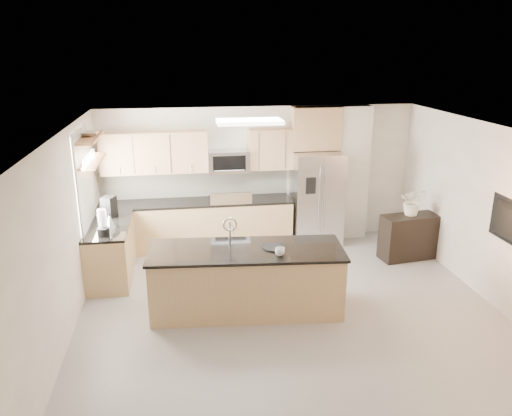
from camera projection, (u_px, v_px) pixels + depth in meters
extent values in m
plane|color=#9E9C97|center=(294.00, 321.00, 6.96)|extent=(6.50, 6.50, 0.00)
cube|color=white|center=(300.00, 136.00, 6.15)|extent=(6.00, 6.50, 0.02)
cube|color=white|center=(259.00, 175.00, 9.61)|extent=(6.00, 0.02, 2.60)
cube|color=white|center=(402.00, 399.00, 3.50)|extent=(6.00, 0.02, 2.60)
cube|color=white|center=(59.00, 248.00, 6.13)|extent=(0.02, 6.50, 2.60)
cube|color=white|center=(506.00, 223.00, 6.98)|extent=(0.02, 6.50, 2.60)
cube|color=tan|center=(197.00, 225.00, 9.40)|extent=(3.55, 0.65, 0.88)
cube|color=black|center=(196.00, 202.00, 9.25)|extent=(3.55, 0.66, 0.04)
cube|color=silver|center=(195.00, 183.00, 9.46)|extent=(3.55, 0.02, 0.52)
cube|color=tan|center=(111.00, 252.00, 8.18)|extent=(0.65, 1.50, 0.88)
cube|color=black|center=(108.00, 226.00, 8.04)|extent=(0.66, 1.50, 0.04)
cube|color=black|center=(230.00, 223.00, 9.48)|extent=(0.76, 0.64, 0.90)
cube|color=black|center=(230.00, 200.00, 9.34)|extent=(0.76, 0.62, 0.03)
cube|color=#B4B4B7|center=(231.00, 199.00, 9.02)|extent=(0.76, 0.04, 0.22)
cube|color=tan|center=(154.00, 153.00, 9.02)|extent=(1.92, 0.33, 0.75)
cube|color=tan|center=(270.00, 149.00, 9.32)|extent=(0.82, 0.33, 0.75)
cube|color=#B4B4B7|center=(228.00, 161.00, 9.23)|extent=(0.76, 0.40, 0.40)
cube|color=black|center=(229.00, 163.00, 9.05)|extent=(0.60, 0.02, 0.28)
cube|color=#B4B4B7|center=(316.00, 198.00, 9.54)|extent=(0.92, 0.75, 1.78)
cube|color=gray|center=(322.00, 204.00, 9.18)|extent=(0.02, 0.01, 1.69)
cube|color=black|center=(311.00, 186.00, 9.03)|extent=(0.18, 0.03, 0.30)
cube|color=silver|center=(352.00, 173.00, 9.73)|extent=(0.60, 0.30, 2.60)
cube|color=white|center=(83.00, 182.00, 7.76)|extent=(0.03, 1.05, 1.55)
cube|color=white|center=(84.00, 182.00, 7.76)|extent=(0.03, 1.15, 1.65)
cube|color=#9A663D|center=(91.00, 161.00, 7.78)|extent=(0.30, 1.20, 0.04)
cube|color=#9A663D|center=(89.00, 137.00, 7.67)|extent=(0.30, 1.20, 0.04)
cube|color=white|center=(250.00, 122.00, 7.61)|extent=(1.00, 0.50, 0.06)
cube|color=tan|center=(246.00, 281.00, 7.14)|extent=(2.74, 1.15, 0.91)
cube|color=black|center=(246.00, 250.00, 7.00)|extent=(2.81, 1.21, 0.04)
cube|color=black|center=(232.00, 252.00, 6.97)|extent=(0.57, 0.41, 0.01)
cylinder|color=#B4B4B7|center=(230.00, 233.00, 7.12)|extent=(0.03, 0.03, 0.34)
torus|color=#B4B4B7|center=(230.00, 224.00, 7.02)|extent=(0.21, 0.03, 0.21)
cube|color=black|center=(409.00, 237.00, 8.93)|extent=(1.06, 0.56, 0.81)
imported|color=white|center=(280.00, 252.00, 6.76)|extent=(0.15, 0.15, 0.11)
cylinder|color=black|center=(274.00, 247.00, 7.03)|extent=(0.34, 0.34, 0.02)
cylinder|color=black|center=(104.00, 232.00, 7.55)|extent=(0.18, 0.18, 0.12)
cylinder|color=silver|center=(102.00, 219.00, 7.48)|extent=(0.14, 0.14, 0.29)
cone|color=#B4B4B7|center=(110.00, 221.00, 7.88)|extent=(0.19, 0.19, 0.21)
cylinder|color=black|center=(109.00, 214.00, 7.84)|extent=(0.04, 0.04, 0.04)
cube|color=black|center=(109.00, 207.00, 8.35)|extent=(0.26, 0.28, 0.35)
cylinder|color=#B4B4B7|center=(109.00, 213.00, 8.32)|extent=(0.11, 0.11, 0.12)
imported|color=#B4B4B7|center=(89.00, 133.00, 7.66)|extent=(0.49, 0.49, 0.09)
imported|color=white|center=(414.00, 194.00, 8.73)|extent=(0.86, 0.81, 0.76)
imported|color=black|center=(509.00, 225.00, 6.77)|extent=(0.14, 1.08, 0.62)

